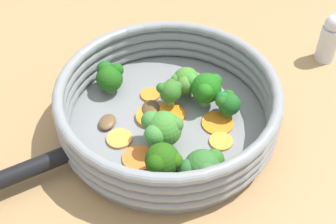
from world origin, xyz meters
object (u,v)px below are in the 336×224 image
skillet (168,123)px  mushroom_piece_3 (151,109)px  mushroom_piece_2 (107,122)px  broccoli_floret_1 (161,129)px  broccoli_floret_3 (162,161)px  carrot_slice_6 (138,158)px  carrot_slice_2 (218,122)px  broccoli_floret_0 (207,88)px  carrot_slice_5 (152,114)px  broccoli_floret_6 (227,102)px  broccoli_floret_2 (170,91)px  broccoli_floret_7 (109,76)px  salt_shaker (330,38)px  broccoli_floret_4 (186,81)px  mushroom_piece_0 (193,165)px  carrot_slice_0 (119,139)px  carrot_slice_4 (150,95)px  broccoli_floret_5 (203,168)px  carrot_slice_1 (170,115)px  mushroom_piece_1 (177,164)px  carrot_slice_3 (221,141)px

skillet → mushroom_piece_3: 0.03m
mushroom_piece_2 → broccoli_floret_1: bearing=-17.9°
broccoli_floret_3 → carrot_slice_6: bearing=143.1°
carrot_slice_2 → broccoli_floret_0: size_ratio=0.85×
carrot_slice_6 → broccoli_floret_3: 0.05m
carrot_slice_5 → broccoli_floret_6: broccoli_floret_6 is taller
carrot_slice_5 → broccoli_floret_2: broccoli_floret_2 is taller
broccoli_floret_7 → salt_shaker: bearing=22.1°
broccoli_floret_4 → mushroom_piece_0: size_ratio=1.57×
broccoli_floret_2 → carrot_slice_6: bearing=-105.3°
broccoli_floret_4 → mushroom_piece_0: (0.02, -0.14, -0.02)m
carrot_slice_0 → broccoli_floret_1: (0.06, 0.00, 0.03)m
broccoli_floret_0 → broccoli_floret_2: broccoli_floret_0 is taller
carrot_slice_6 → broccoli_floret_4: bearing=69.2°
carrot_slice_2 → carrot_slice_4: bearing=157.1°
carrot_slice_0 → broccoli_floret_5: 0.13m
carrot_slice_5 → broccoli_floret_6: (0.10, 0.01, 0.02)m
broccoli_floret_1 → carrot_slice_1: bearing=83.5°
skillet → mushroom_piece_2: size_ratio=9.51×
carrot_slice_2 → broccoli_floret_6: broccoli_floret_6 is taller
carrot_slice_4 → skillet: bearing=-54.3°
broccoli_floret_6 → salt_shaker: (0.16, 0.17, 0.00)m
carrot_slice_0 → mushroom_piece_0: size_ratio=1.22×
carrot_slice_0 → carrot_slice_1: (0.06, 0.05, 0.00)m
carrot_slice_2 → broccoli_floret_3: size_ratio=0.80×
broccoli_floret_0 → broccoli_floret_7: broccoli_floret_0 is taller
carrot_slice_0 → broccoli_floret_4: size_ratio=0.77×
broccoli_floret_0 → mushroom_piece_3: 0.09m
broccoli_floret_2 → salt_shaker: (0.24, 0.16, -0.00)m
carrot_slice_4 → mushroom_piece_0: (0.07, -0.13, 0.01)m
broccoli_floret_1 → mushroom_piece_1: (0.03, -0.04, -0.02)m
skillet → broccoli_floret_1: broccoli_floret_1 is taller
carrot_slice_5 → mushroom_piece_3: mushroom_piece_3 is taller
carrot_slice_1 → mushroom_piece_0: (0.04, -0.09, 0.01)m
broccoli_floret_5 → carrot_slice_4: bearing=121.0°
carrot_slice_1 → broccoli_floret_0: size_ratio=0.87×
carrot_slice_6 → mushroom_piece_3: size_ratio=1.24×
carrot_slice_0 → broccoli_floret_7: 0.10m
carrot_slice_3 → mushroom_piece_0: mushroom_piece_0 is taller
mushroom_piece_0 → mushroom_piece_2: mushroom_piece_0 is taller
carrot_slice_0 → broccoli_floret_2: (0.06, 0.07, 0.03)m
salt_shaker → carrot_slice_4: bearing=-152.5°
skillet → carrot_slice_2: size_ratio=6.48×
broccoli_floret_5 → broccoli_floret_7: size_ratio=1.23×
mushroom_piece_0 → salt_shaker: 0.33m
mushroom_piece_1 → carrot_slice_1: bearing=102.3°
skillet → broccoli_floret_7: size_ratio=6.49×
mushroom_piece_1 → mushroom_piece_3: mushroom_piece_3 is taller
carrot_slice_2 → broccoli_floret_0: broccoli_floret_0 is taller
broccoli_floret_4 → broccoli_floret_7: (-0.11, -0.00, -0.00)m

